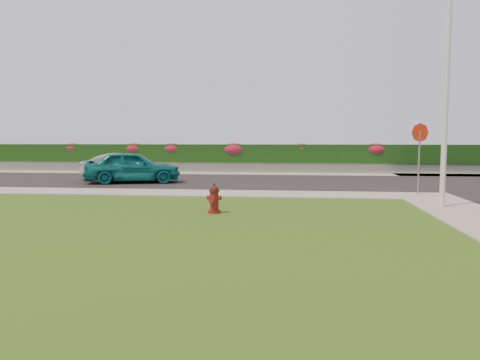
# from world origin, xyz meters

# --- Properties ---
(ground) EXTENTS (120.00, 120.00, 0.00)m
(ground) POSITION_xyz_m (0.00, 0.00, 0.00)
(ground) COLOR black
(ground) RESTS_ON ground
(street_far) EXTENTS (26.00, 8.00, 0.04)m
(street_far) POSITION_xyz_m (-5.00, 14.00, 0.02)
(street_far) COLOR black
(street_far) RESTS_ON ground
(sidewalk_far) EXTENTS (24.00, 2.00, 0.04)m
(sidewalk_far) POSITION_xyz_m (-6.00, 9.00, 0.02)
(sidewalk_far) COLOR gray
(sidewalk_far) RESTS_ON ground
(curb_corner) EXTENTS (2.00, 2.00, 0.04)m
(curb_corner) POSITION_xyz_m (7.00, 9.00, 0.02)
(curb_corner) COLOR gray
(curb_corner) RESTS_ON ground
(sidewalk_beyond) EXTENTS (34.00, 2.00, 0.04)m
(sidewalk_beyond) POSITION_xyz_m (-1.00, 19.00, 0.02)
(sidewalk_beyond) COLOR gray
(sidewalk_beyond) RESTS_ON ground
(retaining_wall) EXTENTS (34.00, 0.40, 0.60)m
(retaining_wall) POSITION_xyz_m (-1.00, 20.50, 0.30)
(retaining_wall) COLOR gray
(retaining_wall) RESTS_ON ground
(hedge) EXTENTS (32.00, 0.90, 1.10)m
(hedge) POSITION_xyz_m (-1.00, 20.60, 1.15)
(hedge) COLOR black
(hedge) RESTS_ON retaining_wall
(fire_hydrant) EXTENTS (0.42, 0.40, 0.81)m
(fire_hydrant) POSITION_xyz_m (0.23, 4.53, 0.39)
(fire_hydrant) COLOR #590E0D
(fire_hydrant) RESTS_ON ground
(sedan_teal) EXTENTS (4.56, 2.85, 1.45)m
(sedan_teal) POSITION_xyz_m (-4.90, 12.51, 0.76)
(sedan_teal) COLOR #0C5E5F
(sedan_teal) RESTS_ON street_far
(sedan_silver) EXTENTS (4.13, 2.39, 1.29)m
(sedan_silver) POSITION_xyz_m (-5.86, 13.87, 0.68)
(sedan_silver) COLOR #B0B4B9
(sedan_silver) RESTS_ON street_far
(utility_pole) EXTENTS (0.16, 0.16, 6.61)m
(utility_pole) POSITION_xyz_m (6.74, 6.31, 3.31)
(utility_pole) COLOR silver
(utility_pole) RESTS_ON ground
(stop_sign) EXTENTS (0.68, 0.24, 2.61)m
(stop_sign) POSITION_xyz_m (6.86, 9.53, 1.95)
(stop_sign) COLOR slate
(stop_sign) RESTS_ON ground
(flower_clump_a) EXTENTS (1.21, 0.78, 0.61)m
(flower_clump_a) POSITION_xyz_m (-11.69, 20.50, 1.46)
(flower_clump_a) COLOR #B21E36
(flower_clump_a) RESTS_ON hedge
(flower_clump_b) EXTENTS (1.36, 0.88, 0.68)m
(flower_clump_b) POSITION_xyz_m (-7.63, 20.50, 1.43)
(flower_clump_b) COLOR #B21E36
(flower_clump_b) RESTS_ON hedge
(flower_clump_c) EXTENTS (1.36, 0.87, 0.68)m
(flower_clump_c) POSITION_xyz_m (-5.20, 20.50, 1.43)
(flower_clump_c) COLOR #B21E36
(flower_clump_c) RESTS_ON hedge
(flower_clump_d) EXTENTS (1.55, 0.99, 0.77)m
(flower_clump_d) POSITION_xyz_m (-1.30, 20.50, 1.39)
(flower_clump_d) COLOR #B21E36
(flower_clump_d) RESTS_ON hedge
(flower_clump_e) EXTENTS (1.12, 0.72, 0.56)m
(flower_clump_e) POSITION_xyz_m (2.81, 20.50, 1.48)
(flower_clump_e) COLOR #B21E36
(flower_clump_e) RESTS_ON hedge
(flower_clump_f) EXTENTS (1.45, 0.93, 0.73)m
(flower_clump_f) POSITION_xyz_m (7.16, 20.50, 1.41)
(flower_clump_f) COLOR #B21E36
(flower_clump_f) RESTS_ON hedge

